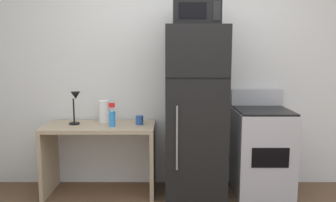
{
  "coord_description": "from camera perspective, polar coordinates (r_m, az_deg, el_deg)",
  "views": [
    {
      "loc": [
        -0.17,
        -2.17,
        1.52
      ],
      "look_at": [
        -0.15,
        1.1,
        1.04
      ],
      "focal_mm": 36.39,
      "sensor_mm": 36.0,
      "label": 1
    }
  ],
  "objects": [
    {
      "name": "microwave",
      "position": [
        3.48,
        4.48,
        14.55
      ],
      "size": [
        0.46,
        0.35,
        0.26
      ],
      "color": "black",
      "rests_on": "refrigerator"
    },
    {
      "name": "wall_back_white",
      "position": [
        3.88,
        2.25,
        5.03
      ],
      "size": [
        5.0,
        0.1,
        2.6
      ],
      "primitive_type": "cube",
      "color": "silver",
      "rests_on": "ground"
    },
    {
      "name": "coffee_mug",
      "position": [
        3.64,
        -5.07,
        -3.2
      ],
      "size": [
        0.08,
        0.08,
        0.09
      ],
      "primitive_type": "cylinder",
      "color": "#264C99",
      "rests_on": "desk"
    },
    {
      "name": "oven_range",
      "position": [
        3.79,
        15.15,
        -8.15
      ],
      "size": [
        0.57,
        0.61,
        1.1
      ],
      "color": "#B7B7BC",
      "rests_on": "ground"
    },
    {
      "name": "refrigerator",
      "position": [
        3.54,
        4.26,
        -2.06
      ],
      "size": [
        0.61,
        0.68,
        1.77
      ],
      "color": "black",
      "rests_on": "ground"
    },
    {
      "name": "paper_towel_roll",
      "position": [
        3.79,
        -10.93,
        -1.74
      ],
      "size": [
        0.11,
        0.11,
        0.24
      ],
      "primitive_type": "cylinder",
      "color": "white",
      "rests_on": "desk"
    },
    {
      "name": "desk_lamp",
      "position": [
        3.71,
        -15.56,
        -0.22
      ],
      "size": [
        0.14,
        0.12,
        0.35
      ],
      "color": "black",
      "rests_on": "desk"
    },
    {
      "name": "spray_bottle",
      "position": [
        3.56,
        -9.61,
        -2.7
      ],
      "size": [
        0.06,
        0.06,
        0.25
      ],
      "color": "#2D8CEA",
      "rests_on": "desk"
    },
    {
      "name": "desk",
      "position": [
        3.74,
        -11.54,
        -7.35
      ],
      "size": [
        1.16,
        0.54,
        0.75
      ],
      "color": "tan",
      "rests_on": "ground"
    }
  ]
}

